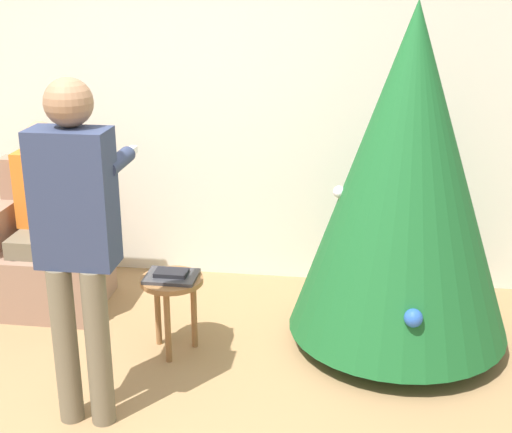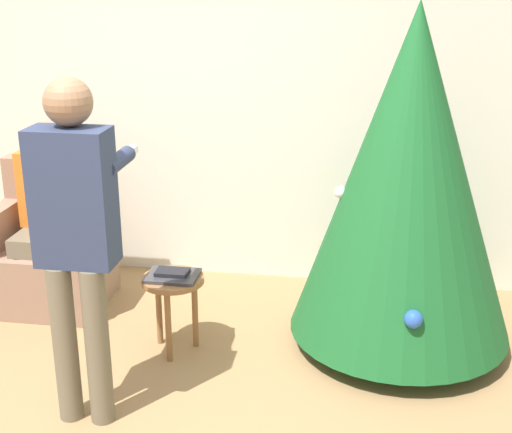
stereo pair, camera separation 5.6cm
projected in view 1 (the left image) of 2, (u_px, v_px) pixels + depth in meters
The scene contains 8 objects.
wall_back at pixel (216, 91), 4.90m from camera, with size 8.00×0.06×2.70m.
christmas_tree at pixel (406, 175), 4.00m from camera, with size 1.29×1.29×2.01m.
armchair at pixel (49, 255), 4.76m from camera, with size 0.73×0.64×0.95m.
person_seated at pixel (42, 209), 4.62m from camera, with size 0.36×0.46×1.23m.
person_standing at pixel (76, 227), 3.32m from camera, with size 0.39×0.57×1.70m.
side_stool at pixel (172, 291), 4.12m from camera, with size 0.36×0.36×0.47m.
laptop at pixel (171, 276), 4.09m from camera, with size 0.29×0.23×0.02m.
book at pixel (171, 273), 4.08m from camera, with size 0.19×0.12×0.02m.
Camera 1 is at (0.95, -2.60, 2.16)m, focal length 50.00 mm.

